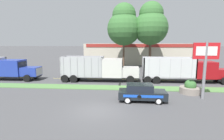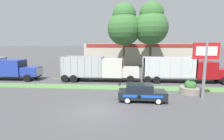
{
  "view_description": "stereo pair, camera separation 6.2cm",
  "coord_description": "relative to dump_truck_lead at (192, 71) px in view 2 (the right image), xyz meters",
  "views": [
    {
      "loc": [
        2.34,
        -13.34,
        5.44
      ],
      "look_at": [
        0.58,
        7.66,
        2.18
      ],
      "focal_mm": 28.0,
      "sensor_mm": 36.0,
      "label": 1
    },
    {
      "loc": [
        2.41,
        -13.34,
        5.44
      ],
      "look_at": [
        0.58,
        7.66,
        2.18
      ],
      "focal_mm": 28.0,
      "sensor_mm": 36.0,
      "label": 2
    }
  ],
  "objects": [
    {
      "name": "centre_line_5",
      "position": [
        -8.6,
        1.14,
        -1.58
      ],
      "size": [
        2.4,
        0.14,
        0.01
      ],
      "primitive_type": "cube",
      "color": "yellow",
      "rests_on": "ground_plane"
    },
    {
      "name": "dump_truck_far_right",
      "position": [
        -11.98,
        -0.32,
        0.1
      ],
      "size": [
        10.93,
        2.7,
        3.56
      ],
      "color": "black",
      "rests_on": "ground_plane"
    },
    {
      "name": "centre_line_4",
      "position": [
        -14.0,
        1.14,
        -1.58
      ],
      "size": [
        2.4,
        0.14,
        0.01
      ],
      "primitive_type": "cube",
      "color": "yellow",
      "rests_on": "ground_plane"
    },
    {
      "name": "tree_behind_left",
      "position": [
        -4.33,
        11.84,
        7.57
      ],
      "size": [
        6.87,
        6.87,
        13.64
      ],
      "color": "brown",
      "rests_on": "ground_plane"
    },
    {
      "name": "rally_car",
      "position": [
        -7.68,
        -8.65,
        -0.75
      ],
      "size": [
        4.45,
        1.98,
        1.66
      ],
      "color": "black",
      "rests_on": "ground_plane"
    },
    {
      "name": "dump_truck_mid",
      "position": [
        -27.09,
        -0.47,
        -0.02
      ],
      "size": [
        12.27,
        2.7,
        3.33
      ],
      "color": "black",
      "rests_on": "ground_plane"
    },
    {
      "name": "stone_planter",
      "position": [
        -2.15,
        -5.59,
        -1.04
      ],
      "size": [
        2.22,
        2.22,
        1.54
      ],
      "color": "gray",
      "rests_on": "ground_plane"
    },
    {
      "name": "grass_verge",
      "position": [
        -11.46,
        -3.95,
        -1.56
      ],
      "size": [
        120.0,
        2.18,
        0.06
      ],
      "primitive_type": "cube",
      "color": "#517F42",
      "rests_on": "ground_plane"
    },
    {
      "name": "dump_truck_lead",
      "position": [
        0.0,
        0.0,
        0.0
      ],
      "size": [
        11.66,
        2.72,
        3.47
      ],
      "color": "black",
      "rests_on": "ground_plane"
    },
    {
      "name": "centre_line_7",
      "position": [
        2.2,
        1.14,
        -1.58
      ],
      "size": [
        2.4,
        0.14,
        0.01
      ],
      "primitive_type": "cube",
      "color": "yellow",
      "rests_on": "ground_plane"
    },
    {
      "name": "centre_line_2",
      "position": [
        -24.8,
        1.14,
        -1.58
      ],
      "size": [
        2.4,
        0.14,
        0.01
      ],
      "primitive_type": "cube",
      "color": "yellow",
      "rests_on": "ground_plane"
    },
    {
      "name": "store_building_backdrop",
      "position": [
        -6.04,
        24.31,
        1.06
      ],
      "size": [
        27.66,
        12.1,
        5.29
      ],
      "color": "#BCB29E",
      "rests_on": "ground_plane"
    },
    {
      "name": "ground_plane",
      "position": [
        -11.46,
        -11.41,
        -1.59
      ],
      "size": [
        600.0,
        600.0,
        0.0
      ],
      "primitive_type": "plane",
      "color": "#474749"
    },
    {
      "name": "centre_line_6",
      "position": [
        -3.2,
        1.14,
        -1.58
      ],
      "size": [
        2.4,
        0.14,
        0.01
      ],
      "primitive_type": "cube",
      "color": "yellow",
      "rests_on": "ground_plane"
    },
    {
      "name": "centre_line_3",
      "position": [
        -19.4,
        1.14,
        -1.58
      ],
      "size": [
        2.4,
        0.14,
        0.01
      ],
      "primitive_type": "cube",
      "color": "yellow",
      "rests_on": "ground_plane"
    },
    {
      "name": "tree_behind_centre",
      "position": [
        -9.75,
        11.95,
        7.44
      ],
      "size": [
        6.86,
        6.86,
        13.49
      ],
      "color": "brown",
      "rests_on": "ground_plane"
    },
    {
      "name": "store_sign_post",
      "position": [
        -1.64,
        -7.53,
        2.33
      ],
      "size": [
        2.4,
        0.28,
        5.58
      ],
      "color": "gray",
      "rests_on": "ground_plane"
    }
  ]
}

